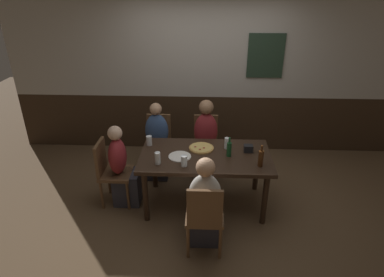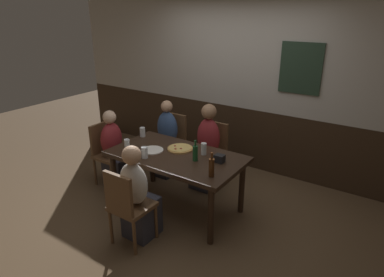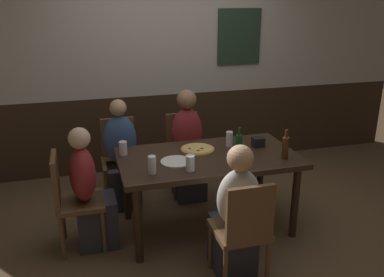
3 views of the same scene
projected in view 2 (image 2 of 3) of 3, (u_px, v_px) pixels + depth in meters
ground_plane at (177, 207)px, 4.31m from camera, size 12.00×12.00×0.00m
wall_back at (240, 84)px, 5.11m from camera, size 6.40×0.13×2.60m
dining_table at (176, 161)px, 4.07m from camera, size 1.63×0.89×0.74m
chair_left_far at (172, 139)px, 5.17m from camera, size 0.40×0.40×0.88m
chair_head_west at (107, 150)px, 4.77m from camera, size 0.40×0.40×0.88m
chair_mid_near at (127, 204)px, 3.47m from camera, size 0.40×0.40×0.88m
chair_mid_far at (212, 150)px, 4.80m from camera, size 0.40×0.40×0.88m
person_left_far at (166, 144)px, 5.06m from camera, size 0.34×0.37×1.14m
person_head_west at (115, 155)px, 4.70m from camera, size 0.37×0.34×1.10m
person_mid_near at (138, 200)px, 3.60m from camera, size 0.34×0.37×1.10m
person_mid_far at (207, 153)px, 4.67m from camera, size 0.34×0.37×1.19m
pizza at (180, 148)px, 4.19m from camera, size 0.32×0.32×0.03m
beer_glass_half at (204, 149)px, 4.02m from camera, size 0.07×0.07×0.14m
pint_glass_stout at (127, 146)px, 4.12m from camera, size 0.07×0.07×0.15m
pint_glass_amber at (143, 133)px, 4.59m from camera, size 0.07×0.07×0.13m
pint_glass_pale at (145, 153)px, 3.93m from camera, size 0.07×0.07×0.14m
beer_bottle_green at (195, 153)px, 3.84m from camera, size 0.06×0.06×0.25m
beer_bottle_brown at (212, 167)px, 3.48m from camera, size 0.06×0.06×0.27m
plate_white_large at (152, 150)px, 4.15m from camera, size 0.28×0.28×0.01m
condiment_caddy at (220, 158)px, 3.83m from camera, size 0.11×0.09×0.09m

